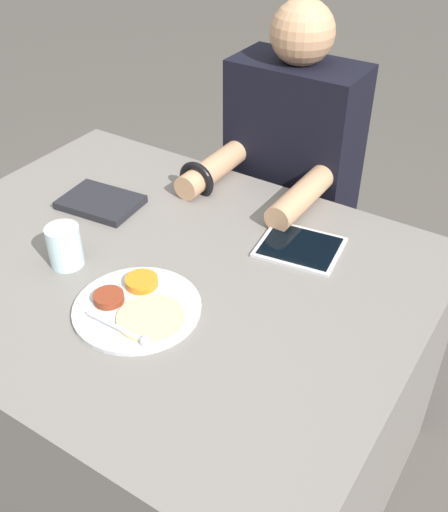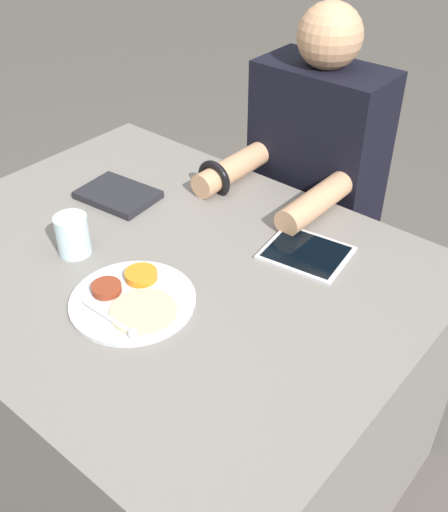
{
  "view_description": "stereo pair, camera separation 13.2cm",
  "coord_description": "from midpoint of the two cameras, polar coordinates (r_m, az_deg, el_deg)",
  "views": [
    {
      "loc": [
        0.74,
        -0.84,
        1.56
      ],
      "look_at": [
        0.17,
        0.05,
        0.78
      ],
      "focal_mm": 42.0,
      "sensor_mm": 36.0,
      "label": 1
    },
    {
      "loc": [
        0.85,
        -0.76,
        1.56
      ],
      "look_at": [
        0.17,
        0.05,
        0.78
      ],
      "focal_mm": 42.0,
      "sensor_mm": 36.0,
      "label": 2
    }
  ],
  "objects": [
    {
      "name": "thali_tray",
      "position": [
        1.29,
        -5.84,
        -4.23
      ],
      "size": [
        0.27,
        0.27,
        0.03
      ],
      "color": "#B7BABF",
      "rests_on": "dining_table"
    },
    {
      "name": "tablet_device",
      "position": [
        1.44,
        10.45,
        0.19
      ],
      "size": [
        0.21,
        0.19,
        0.01
      ],
      "color": "#B7B7BC",
      "rests_on": "dining_table"
    },
    {
      "name": "dining_table",
      "position": [
        1.65,
        -3.26,
        -10.37
      ],
      "size": [
        1.24,
        0.96,
        0.72
      ],
      "color": "slate",
      "rests_on": "ground_plane"
    },
    {
      "name": "person_diner",
      "position": [
        1.9,
        10.18,
        3.99
      ],
      "size": [
        0.38,
        0.47,
        1.19
      ],
      "color": "black",
      "rests_on": "ground_plane"
    },
    {
      "name": "drinking_glass",
      "position": [
        1.43,
        -11.69,
        1.87
      ],
      "size": [
        0.08,
        0.08,
        0.1
      ],
      "color": "silver",
      "rests_on": "dining_table"
    },
    {
      "name": "red_notebook",
      "position": [
        1.65,
        -7.81,
        5.68
      ],
      "size": [
        0.22,
        0.17,
        0.02
      ],
      "color": "silver",
      "rests_on": "dining_table"
    },
    {
      "name": "ground_plane",
      "position": [
        1.93,
        -2.88,
        -17.68
      ],
      "size": [
        12.0,
        12.0,
        0.0
      ],
      "primitive_type": "plane",
      "color": "#4C4742"
    }
  ]
}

